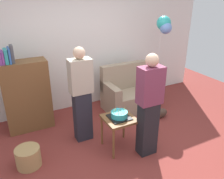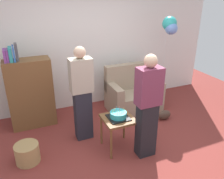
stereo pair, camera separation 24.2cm
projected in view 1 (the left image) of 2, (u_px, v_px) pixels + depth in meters
The scene contains 11 objects.
ground_plane at pixel (129, 154), 3.71m from camera, with size 8.00×8.00×0.00m, color maroon.
wall_back at pixel (80, 45), 4.85m from camera, with size 6.00×0.10×2.70m, color silver.
couch at pixel (129, 93), 5.06m from camera, with size 1.10×0.70×0.96m.
bookshelf at pixel (27, 95), 4.18m from camera, with size 0.80×0.36×1.59m.
side_table at pixel (119, 122), 3.70m from camera, with size 0.48×0.48×0.56m.
birthday_cake at pixel (119, 115), 3.64m from camera, with size 0.32×0.32×0.17m.
person_blowing_candles at pixel (81, 95), 3.80m from camera, with size 0.36×0.22×1.63m.
person_holding_cake at pixel (149, 106), 3.44m from camera, with size 0.36×0.22×1.63m.
wicker_basket at pixel (28, 157), 3.42m from camera, with size 0.36×0.36×0.30m, color #A88451.
handbag at pixel (161, 113), 4.74m from camera, with size 0.28×0.14×0.20m, color #473328.
balloon_bunch at pixel (164, 25), 4.68m from camera, with size 0.29×0.34×1.94m.
Camera 1 is at (-1.61, -2.54, 2.42)m, focal length 37.32 mm.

